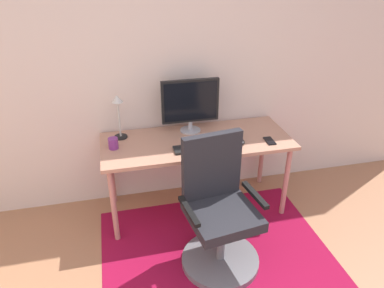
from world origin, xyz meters
name	(u,v)px	position (x,y,z in m)	size (l,w,h in m)	color
wall_back	(132,62)	(0.00, 2.20, 1.30)	(6.00, 0.10, 2.60)	beige
area_rug	(216,253)	(0.48, 1.20, 0.00)	(1.77, 1.41, 0.01)	maroon
desk	(197,147)	(0.46, 1.81, 0.64)	(1.60, 0.64, 0.71)	tan
monitor	(190,103)	(0.45, 1.99, 0.97)	(0.50, 0.18, 0.47)	#B2B2B7
keyboard	(200,148)	(0.45, 1.65, 0.72)	(0.43, 0.13, 0.02)	black
computer_mouse	(241,141)	(0.80, 1.67, 0.72)	(0.06, 0.10, 0.03)	black
coffee_cup	(113,143)	(-0.23, 1.81, 0.75)	(0.08, 0.08, 0.09)	#772C79
cell_phone	(270,141)	(1.05, 1.64, 0.71)	(0.07, 0.14, 0.01)	black
desk_lamp	(118,110)	(-0.16, 2.00, 0.96)	(0.11, 0.11, 0.38)	black
office_chair	(219,219)	(0.47, 1.16, 0.38)	(0.59, 0.59, 1.01)	slate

